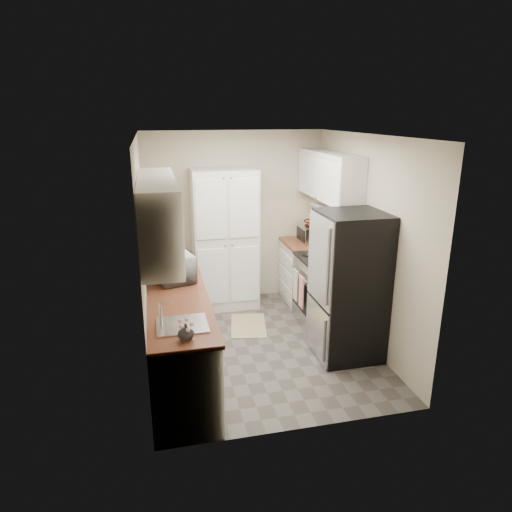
{
  "coord_description": "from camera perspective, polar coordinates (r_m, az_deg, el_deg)",
  "views": [
    {
      "loc": [
        -1.18,
        -4.88,
        2.73
      ],
      "look_at": [
        -0.02,
        0.15,
        1.1
      ],
      "focal_mm": 32.0,
      "sensor_mm": 36.0,
      "label": 1
    }
  ],
  "objects": [
    {
      "name": "electric_range",
      "position": [
        6.12,
        8.58,
        -4.3
      ],
      "size": [
        0.71,
        0.78,
        1.13
      ],
      "color": "#B7B7BC",
      "rests_on": "ground"
    },
    {
      "name": "base_cabinet_left",
      "position": [
        5.01,
        -9.55,
        -9.97
      ],
      "size": [
        0.6,
        2.3,
        0.88
      ],
      "primitive_type": "cube",
      "color": "silver",
      "rests_on": "ground"
    },
    {
      "name": "ground",
      "position": [
        5.72,
        0.5,
        -11.04
      ],
      "size": [
        3.2,
        3.2,
        0.0
      ],
      "primitive_type": "plane",
      "color": "#56514C",
      "rests_on": "ground"
    },
    {
      "name": "wine_bottle",
      "position": [
        5.48,
        -10.94,
        -0.41
      ],
      "size": [
        0.08,
        0.08,
        0.31
      ],
      "primitive_type": "cylinder",
      "color": "black",
      "rests_on": "countertop_left"
    },
    {
      "name": "countertop_left",
      "position": [
        4.82,
        -9.83,
        -5.1
      ],
      "size": [
        0.63,
        2.33,
        0.04
      ],
      "primitive_type": "cube",
      "color": "brown",
      "rests_on": "base_cabinet_left"
    },
    {
      "name": "microwave",
      "position": [
        5.22,
        -10.27,
        -1.25
      ],
      "size": [
        0.51,
        0.65,
        0.31
      ],
      "primitive_type": "imported",
      "rotation": [
        0.0,
        0.0,
        1.83
      ],
      "color": "#AAAAAF",
      "rests_on": "countertop_left"
    },
    {
      "name": "countertop_right",
      "position": [
        6.7,
        6.4,
        1.53
      ],
      "size": [
        0.63,
        0.83,
        0.04
      ],
      "primitive_type": "cube",
      "color": "brown",
      "rests_on": "base_cabinet_right"
    },
    {
      "name": "kitchen_mat",
      "position": [
        6.18,
        -0.96,
        -8.67
      ],
      "size": [
        0.58,
        0.8,
        0.01
      ],
      "primitive_type": "cube",
      "rotation": [
        0.0,
        0.0,
        -0.18
      ],
      "color": "tan",
      "rests_on": "ground"
    },
    {
      "name": "flower_vase",
      "position": [
        3.88,
        -8.76,
        -9.36
      ],
      "size": [
        0.14,
        0.14,
        0.14
      ],
      "primitive_type": "imported",
      "rotation": [
        0.0,
        0.0,
        -0.04
      ],
      "color": "white",
      "rests_on": "countertop_left"
    },
    {
      "name": "cutting_board",
      "position": [
        5.72,
        -10.63,
        0.21
      ],
      "size": [
        0.05,
        0.22,
        0.28
      ],
      "primitive_type": "cube",
      "rotation": [
        0.0,
        0.0,
        0.14
      ],
      "color": "#418031",
      "rests_on": "countertop_left"
    },
    {
      "name": "fruit_basket",
      "position": [
        6.67,
        7.22,
        4.26
      ],
      "size": [
        0.29,
        0.29,
        0.12
      ],
      "primitive_type": null,
      "rotation": [
        0.0,
        0.0,
        -0.03
      ],
      "color": "#F63900",
      "rests_on": "toaster_oven"
    },
    {
      "name": "room_shell",
      "position": [
        5.13,
        0.38,
        5.06
      ],
      "size": [
        2.64,
        3.24,
        2.52
      ],
      "color": "beige",
      "rests_on": "ground"
    },
    {
      "name": "pantry_cabinet",
      "position": [
        6.51,
        -3.89,
        2.03
      ],
      "size": [
        0.9,
        0.55,
        2.0
      ],
      "primitive_type": "cube",
      "color": "silver",
      "rests_on": "ground"
    },
    {
      "name": "base_cabinet_right",
      "position": [
        6.84,
        6.27,
        -2.18
      ],
      "size": [
        0.6,
        0.8,
        0.88
      ],
      "primitive_type": "cube",
      "color": "silver",
      "rests_on": "ground"
    },
    {
      "name": "toaster_oven",
      "position": [
        6.71,
        6.96,
        2.77
      ],
      "size": [
        0.33,
        0.42,
        0.24
      ],
      "primitive_type": "cube",
      "rotation": [
        0.0,
        0.0,
        0.0
      ],
      "color": "#A9A9AD",
      "rests_on": "countertop_right"
    },
    {
      "name": "refrigerator",
      "position": [
        5.29,
        11.55,
        -3.69
      ],
      "size": [
        0.7,
        0.72,
        1.7
      ],
      "primitive_type": "cube",
      "color": "#B7B7BC",
      "rests_on": "ground"
    }
  ]
}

